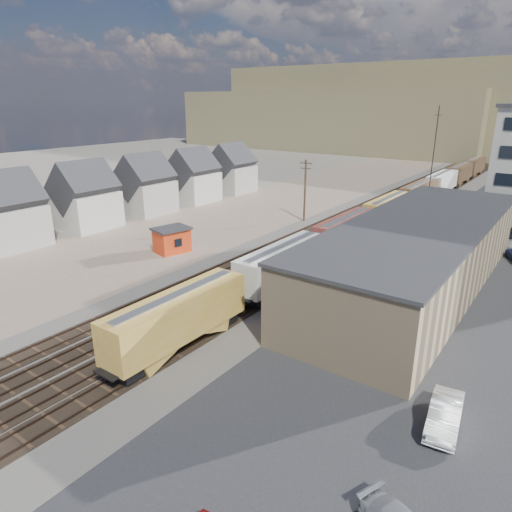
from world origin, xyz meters
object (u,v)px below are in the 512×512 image
Objects in this scene: maintenance_shed at (172,240)px; utility_pole_north at (305,189)px; freight_train at (405,201)px; parked_car_white at (445,415)px.

utility_pole_north is at bearing 76.05° from maintenance_shed.
utility_pole_north is 1.94× the size of maintenance_shed.
freight_train is 17.54m from utility_pole_north.
parked_car_white is (37.95, -14.30, -0.84)m from maintenance_shed.
utility_pole_north is 50.06m from parked_car_white.
maintenance_shed is at bearing -116.76° from freight_train.
utility_pole_north is (-12.30, -12.24, 2.50)m from freight_train.
maintenance_shed is (-18.25, -36.18, -1.11)m from freight_train.
maintenance_shed is at bearing 151.78° from parked_car_white.
maintenance_shed is at bearing -103.95° from utility_pole_north.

